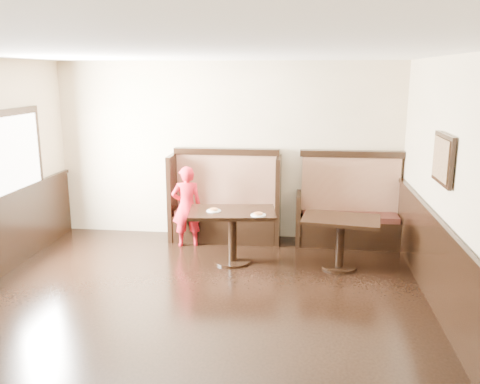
% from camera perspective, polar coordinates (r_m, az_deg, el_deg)
% --- Properties ---
extents(ground, '(7.00, 7.00, 0.00)m').
position_cam_1_polar(ground, '(5.30, -7.11, -16.39)').
color(ground, black).
rests_on(ground, ground).
extents(room_shell, '(7.00, 7.00, 7.00)m').
position_cam_1_polar(room_shell, '(5.33, -9.72, -8.32)').
color(room_shell, beige).
rests_on(room_shell, ground).
extents(booth_main, '(1.75, 0.72, 1.45)m').
position_cam_1_polar(booth_main, '(8.12, -1.63, -1.68)').
color(booth_main, black).
rests_on(booth_main, ground).
extents(booth_neighbor, '(1.65, 0.72, 1.45)m').
position_cam_1_polar(booth_neighbor, '(8.08, 12.18, -2.39)').
color(booth_neighbor, black).
rests_on(booth_neighbor, ground).
extents(table_main, '(1.26, 0.88, 0.75)m').
position_cam_1_polar(table_main, '(7.08, -0.86, -3.49)').
color(table_main, black).
rests_on(table_main, ground).
extents(table_neighbor, '(1.11, 0.81, 0.71)m').
position_cam_1_polar(table_neighbor, '(7.02, 11.23, -4.27)').
color(table_neighbor, black).
rests_on(table_neighbor, ground).
extents(child, '(0.52, 0.42, 1.25)m').
position_cam_1_polar(child, '(7.79, -6.00, -1.63)').
color(child, red).
rests_on(child, ground).
extents(pizza_plate_left, '(0.20, 0.20, 0.04)m').
position_cam_1_polar(pizza_plate_left, '(7.01, -2.97, -2.05)').
color(pizza_plate_left, white).
rests_on(pizza_plate_left, table_main).
extents(pizza_plate_right, '(0.21, 0.21, 0.04)m').
position_cam_1_polar(pizza_plate_right, '(6.80, 2.06, -2.53)').
color(pizza_plate_right, white).
rests_on(pizza_plate_right, table_main).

